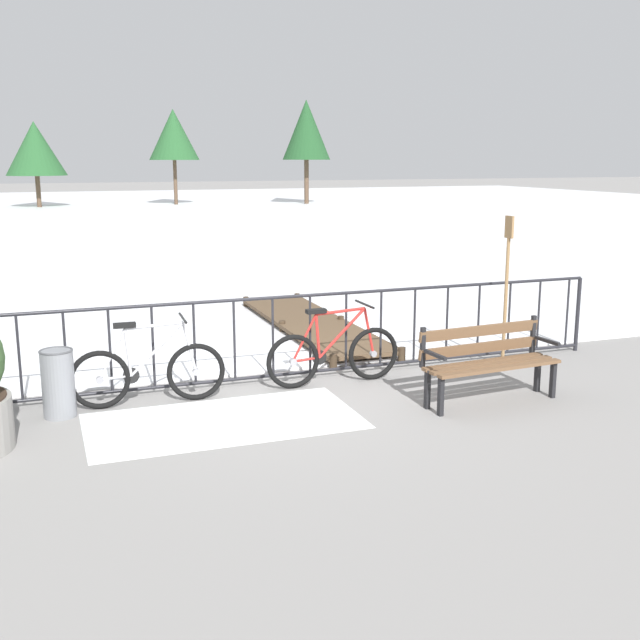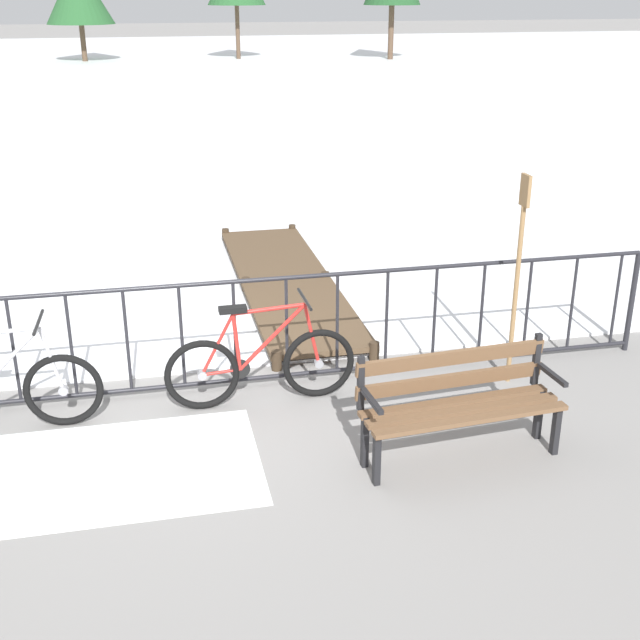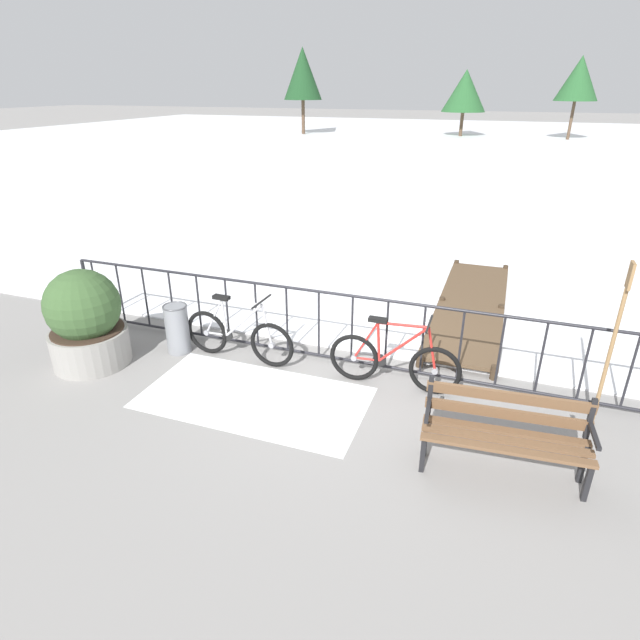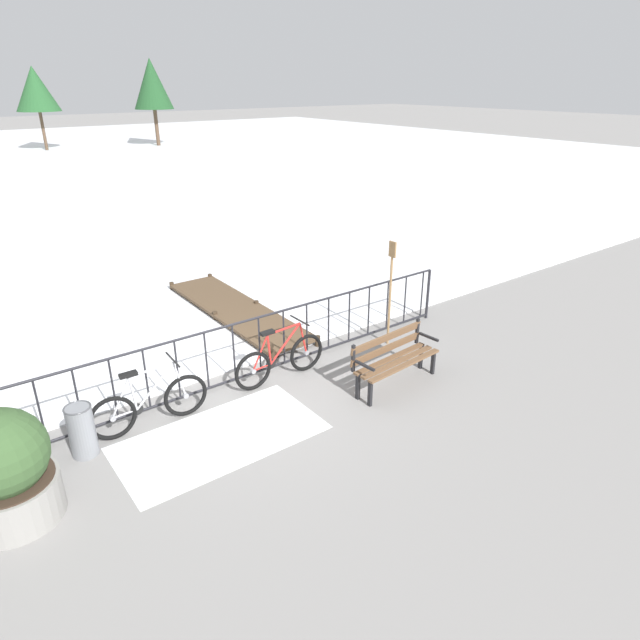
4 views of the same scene
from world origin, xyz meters
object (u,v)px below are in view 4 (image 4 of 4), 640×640
(park_bench, at_px, (393,356))
(planter_with_shrub, at_px, (5,470))
(trash_bin, at_px, (82,430))
(oar_upright, at_px, (390,287))
(bicycle_near_railing, at_px, (150,404))
(bicycle_second, at_px, (280,360))

(park_bench, xyz_separation_m, planter_with_shrub, (-5.50, 0.39, 0.14))
(trash_bin, xyz_separation_m, oar_upright, (5.52, 0.04, 0.76))
(bicycle_near_railing, xyz_separation_m, oar_upright, (4.57, -0.04, 0.77))
(bicycle_second, bearing_deg, planter_with_shrub, -168.78)
(park_bench, bearing_deg, bicycle_near_railing, 161.89)
(bicycle_second, bearing_deg, trash_bin, -178.01)
(planter_with_shrub, relative_size, oar_upright, 0.69)
(planter_with_shrub, height_order, oar_upright, oar_upright)
(bicycle_near_railing, distance_m, planter_with_shrub, 2.08)
(bicycle_near_railing, height_order, park_bench, bicycle_near_railing)
(bicycle_near_railing, bearing_deg, oar_upright, -0.54)
(park_bench, height_order, planter_with_shrub, planter_with_shrub)
(bicycle_second, height_order, park_bench, bicycle_second)
(bicycle_near_railing, relative_size, oar_upright, 0.86)
(bicycle_second, xyz_separation_m, planter_with_shrub, (-4.12, -0.82, 0.28))
(bicycle_second, height_order, oar_upright, oar_upright)
(bicycle_second, height_order, planter_with_shrub, planter_with_shrub)
(trash_bin, bearing_deg, oar_upright, 0.41)
(bicycle_near_railing, height_order, trash_bin, bicycle_near_railing)
(park_bench, bearing_deg, oar_upright, 49.40)
(planter_with_shrub, xyz_separation_m, oar_upright, (6.47, 0.75, 0.49))
(park_bench, height_order, oar_upright, oar_upright)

